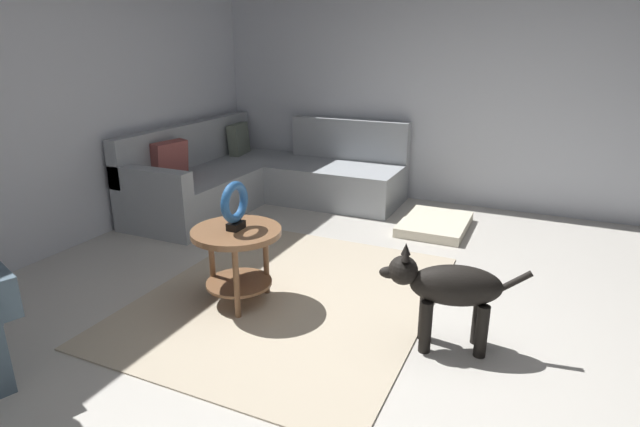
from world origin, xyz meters
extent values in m
cube|color=beige|center=(0.00, 0.00, -0.05)|extent=(6.00, 6.00, 0.10)
cube|color=silver|center=(0.00, 2.94, 1.35)|extent=(6.00, 0.12, 2.70)
cube|color=silver|center=(2.94, 0.00, 1.35)|extent=(0.12, 6.00, 2.70)
cube|color=#BCAD93|center=(0.15, 0.70, 0.01)|extent=(2.30, 1.90, 0.01)
cube|color=#9EA3A8|center=(1.73, 2.41, 0.21)|extent=(2.20, 0.85, 0.42)
cube|color=#9EA3A8|center=(1.73, 2.76, 0.65)|extent=(2.20, 0.14, 0.46)
cube|color=#9EA3A8|center=(2.41, 1.28, 0.21)|extent=(0.85, 1.40, 0.42)
cube|color=#9EA3A8|center=(2.76, 1.28, 0.65)|extent=(0.14, 1.40, 0.46)
cube|color=#9EA3A8|center=(0.71, 2.41, 0.53)|extent=(0.16, 0.85, 0.22)
cube|color=slate|center=(2.48, 2.61, 0.59)|extent=(0.40, 0.21, 0.39)
cube|color=#994C47|center=(1.23, 2.61, 0.59)|extent=(0.40, 0.21, 0.39)
cylinder|color=brown|center=(-0.05, 0.98, 0.52)|extent=(0.60, 0.60, 0.04)
cylinder|color=brown|center=(-0.05, 0.98, 0.15)|extent=(0.45, 0.45, 0.02)
cylinder|color=brown|center=(-0.05, 1.20, 0.25)|extent=(0.04, 0.04, 0.50)
cylinder|color=brown|center=(-0.24, 0.87, 0.25)|extent=(0.04, 0.04, 0.50)
cylinder|color=brown|center=(0.14, 0.87, 0.25)|extent=(0.04, 0.04, 0.50)
cube|color=black|center=(-0.05, 0.98, 0.57)|extent=(0.12, 0.08, 0.05)
torus|color=#265999|center=(-0.05, 0.98, 0.73)|extent=(0.28, 0.06, 0.28)
cube|color=beige|center=(1.98, 0.08, 0.04)|extent=(0.80, 0.60, 0.09)
cylinder|color=black|center=(-0.11, -0.32, 0.16)|extent=(0.07, 0.07, 0.32)
cylinder|color=black|center=(0.03, -0.28, 0.16)|extent=(0.07, 0.07, 0.32)
cylinder|color=black|center=(-0.02, -0.62, 0.16)|extent=(0.07, 0.07, 0.32)
cylinder|color=black|center=(0.11, -0.58, 0.16)|extent=(0.07, 0.07, 0.32)
ellipsoid|color=black|center=(0.00, -0.45, 0.40)|extent=(0.35, 0.56, 0.24)
sphere|color=black|center=(-0.08, -0.16, 0.48)|extent=(0.17, 0.17, 0.17)
ellipsoid|color=black|center=(-0.10, -0.09, 0.46)|extent=(0.10, 0.13, 0.07)
cone|color=black|center=(-0.12, -0.19, 0.59)|extent=(0.06, 0.06, 0.07)
cone|color=black|center=(-0.03, -0.16, 0.59)|extent=(0.06, 0.06, 0.07)
cylinder|color=black|center=(0.09, -0.75, 0.44)|extent=(0.09, 0.20, 0.16)
camera|label=1|loc=(-2.70, -0.84, 1.72)|focal=28.69mm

